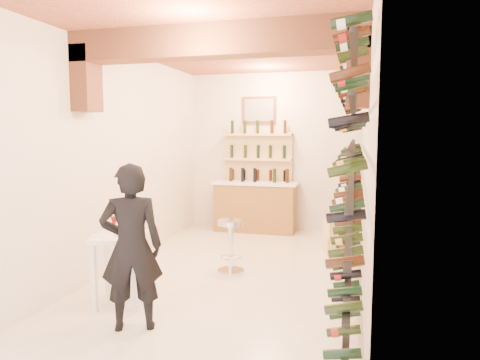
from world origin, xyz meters
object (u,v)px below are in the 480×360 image
(crate_lower, at_px, (339,245))
(wine_rack, at_px, (347,167))
(tasting_table, at_px, (120,247))
(person, at_px, (131,247))
(back_counter, at_px, (255,205))
(chrome_barstool, at_px, (231,242))
(white_stool, at_px, (140,280))

(crate_lower, bearing_deg, wine_rack, -84.74)
(tasting_table, bearing_deg, person, -63.39)
(wine_rack, relative_size, crate_lower, 12.37)
(back_counter, distance_m, tasting_table, 4.15)
(wine_rack, distance_m, crate_lower, 2.01)
(chrome_barstool, height_order, crate_lower, chrome_barstool)
(back_counter, relative_size, chrome_barstool, 2.25)
(white_stool, distance_m, person, 1.02)
(back_counter, bearing_deg, white_stool, -97.90)
(white_stool, bearing_deg, wine_rack, 27.58)
(wine_rack, relative_size, tasting_table, 5.71)
(wine_rack, xyz_separation_m, person, (-2.06, -1.98, -0.70))
(white_stool, relative_size, person, 0.26)
(tasting_table, height_order, white_stool, tasting_table)
(white_stool, bearing_deg, back_counter, 82.10)
(person, relative_size, chrome_barstool, 2.24)
(back_counter, height_order, person, person)
(white_stool, relative_size, crate_lower, 0.97)
(wine_rack, height_order, chrome_barstool, wine_rack)
(chrome_barstool, bearing_deg, tasting_table, -122.28)
(crate_lower, bearing_deg, person, -119.48)
(wine_rack, xyz_separation_m, back_counter, (-1.83, 2.65, -1.02))
(person, distance_m, chrome_barstool, 2.08)
(back_counter, height_order, chrome_barstool, back_counter)
(back_counter, height_order, crate_lower, back_counter)
(person, bearing_deg, wine_rack, -160.52)
(person, relative_size, crate_lower, 3.68)
(white_stool, relative_size, chrome_barstool, 0.59)
(tasting_table, bearing_deg, crate_lower, 37.35)
(back_counter, bearing_deg, person, -92.80)
(wine_rack, bearing_deg, chrome_barstool, 179.77)
(back_counter, bearing_deg, tasting_table, -99.37)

